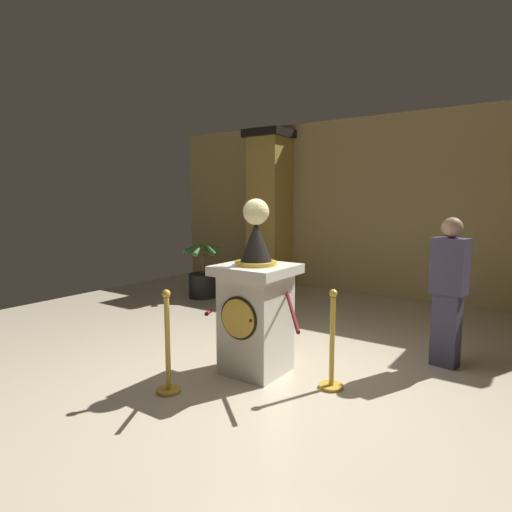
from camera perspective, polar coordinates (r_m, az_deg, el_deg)
ground_plane at (r=4.80m, az=2.26°, el=-15.31°), size 10.52×10.52×0.00m
back_wall at (r=8.55m, az=18.74°, el=6.08°), size 10.52×0.16×3.42m
pedestal_clock at (r=4.65m, az=-0.03°, el=-6.51°), size 0.76×0.76×1.87m
stanchion_near at (r=4.37m, az=-11.50°, el=-12.86°), size 0.24×0.24×1.02m
stanchion_far at (r=4.44m, az=9.94°, el=-12.59°), size 0.24×0.24×1.00m
velvet_rope at (r=4.20m, az=-0.70°, el=-7.34°), size 1.16×1.15×0.22m
column_left at (r=9.25m, az=1.78°, el=6.04°), size 0.86×0.86×3.28m
potted_palm_left at (r=8.31m, az=-7.01°, el=-3.13°), size 0.72×0.70×1.11m
bystander_guest at (r=5.23m, az=23.97°, el=-3.92°), size 0.39×0.28×1.67m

